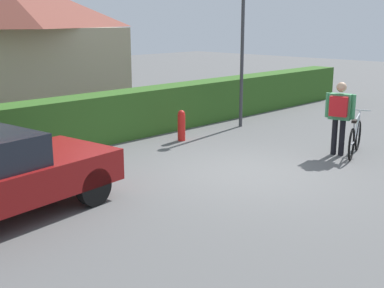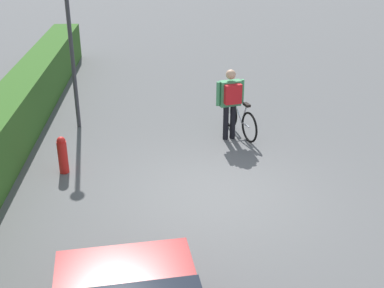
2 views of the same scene
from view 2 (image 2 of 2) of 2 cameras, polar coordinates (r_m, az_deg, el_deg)
name	(u,v)px [view 2 (image 2 of 2)]	position (r m, az deg, el deg)	size (l,w,h in m)	color
ground_plane	(213,194)	(9.78, 2.42, -5.72)	(60.00, 60.00, 0.00)	#575757
bicycle	(239,118)	(12.32, 5.39, 2.90)	(1.68, 0.71, 1.00)	black
person_rider	(231,98)	(11.78, 4.39, 5.22)	(0.44, 0.67, 1.71)	black
street_lamp	(69,25)	(12.45, -13.73, 12.92)	(0.28, 0.28, 3.92)	#38383D
fire_hydrant	(63,154)	(10.73, -14.42, -1.15)	(0.20, 0.20, 0.81)	red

